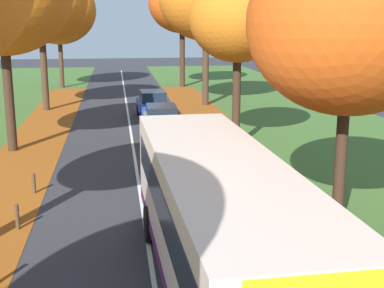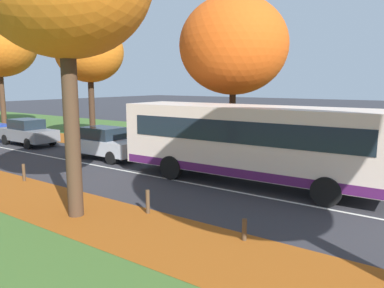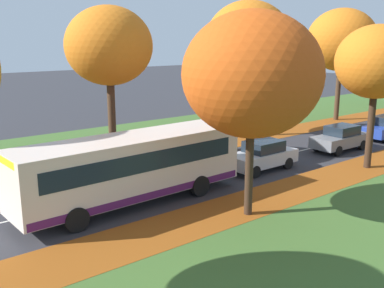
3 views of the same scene
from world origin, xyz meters
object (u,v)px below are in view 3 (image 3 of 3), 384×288
object	(u,v)px
tree_right_mid	(377,62)
tree_right_near	(252,75)
bollard_sixth	(194,149)
car_grey_following	(341,138)
tree_left_near	(109,46)
tree_left_far	(342,40)
bus	(131,166)
bollard_fifth	(150,157)
car_silver_lead	(262,155)
bollard_fourth	(99,167)
bollard_third	(38,180)
tree_left_mid	(248,40)

from	to	relation	value
tree_right_mid	tree_right_near	bearing A→B (deg)	-86.26
bollard_sixth	car_grey_following	size ratio (longest dim) A/B	0.16
tree_left_near	tree_left_far	world-z (taller)	tree_left_far
bus	car_grey_following	world-z (taller)	bus
bollard_fifth	car_silver_lead	xyz separation A→B (m)	(4.92, 4.08, 0.44)
tree_right_near	car_grey_following	bearing A→B (deg)	107.52
tree_right_mid	bollard_sixth	bearing A→B (deg)	-145.19
bollard_fifth	bus	world-z (taller)	bus
bollard_fourth	bus	xyz separation A→B (m)	(4.85, -0.89, 1.34)
bollard_third	car_silver_lead	xyz separation A→B (m)	(4.93, 10.58, 0.53)
tree_left_mid	tree_left_near	bearing A→B (deg)	-87.26
tree_right_near	bus	world-z (taller)	tree_right_near
tree_left_near	tree_left_far	bearing A→B (deg)	90.94
bollard_fourth	bollard_fifth	bearing A→B (deg)	91.07
tree_left_near	bollard_fourth	bearing A→B (deg)	-50.02
tree_left_mid	tree_right_near	bearing A→B (deg)	-44.89
car_silver_lead	car_grey_following	bearing A→B (deg)	88.88
bollard_third	car_silver_lead	distance (m)	11.69
tree_left_near	tree_right_near	size ratio (longest dim) A/B	1.08
tree_right_near	car_silver_lead	world-z (taller)	tree_right_near
bollard_fourth	bus	distance (m)	5.11
bollard_fourth	bollard_third	bearing A→B (deg)	-91.31
bollard_sixth	bus	distance (m)	8.98
tree_left_far	bollard_sixth	size ratio (longest dim) A/B	13.70
bollard_fifth	bollard_sixth	xyz separation A→B (m)	(0.00, 3.25, -0.02)
tree_left_far	bollard_sixth	distance (m)	18.76
tree_left_far	car_grey_following	bearing A→B (deg)	-54.72
tree_right_near	car_grey_following	world-z (taller)	tree_right_near
bollard_third	tree_right_mid	bearing A→B (deg)	61.81
tree_left_mid	bollard_fourth	size ratio (longest dim) A/B	13.32
tree_left_near	bollard_fifth	xyz separation A→B (m)	(1.28, 1.64, -6.24)
bollard_third	car_grey_following	bearing A→B (deg)	74.06
tree_right_near	car_silver_lead	bearing A→B (deg)	128.01
tree_left_near	tree_left_far	xyz separation A→B (m)	(-0.37, 22.40, 0.27)
bollard_third	tree_right_near	bearing A→B (deg)	31.06
tree_right_mid	car_silver_lead	size ratio (longest dim) A/B	1.85
bollard_fourth	bollard_fifth	size ratio (longest dim) A/B	0.98
bollard_fourth	car_grey_following	xyz separation A→B (m)	(5.00, 14.52, 0.45)
tree_left_far	tree_right_near	world-z (taller)	tree_left_far
tree_left_near	bollard_third	distance (m)	8.07
tree_left_far	bollard_fifth	distance (m)	21.82
tree_right_near	car_silver_lead	xyz separation A→B (m)	(-4.04, 5.17, -4.87)
tree_left_mid	bollard_sixth	bearing A→B (deg)	-74.10
bollard_third	bollard_fifth	xyz separation A→B (m)	(0.01, 6.50, 0.09)
tree_right_near	bollard_sixth	size ratio (longest dim) A/B	11.67
tree_right_near	car_grey_following	distance (m)	13.84
tree_left_far	bus	size ratio (longest dim) A/B	0.91
tree_right_mid	bollard_sixth	xyz separation A→B (m)	(-8.30, -5.77, -5.45)
bollard_fourth	bus	bearing A→B (deg)	-10.45
tree_right_mid	bollard_fifth	size ratio (longest dim) A/B	10.50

